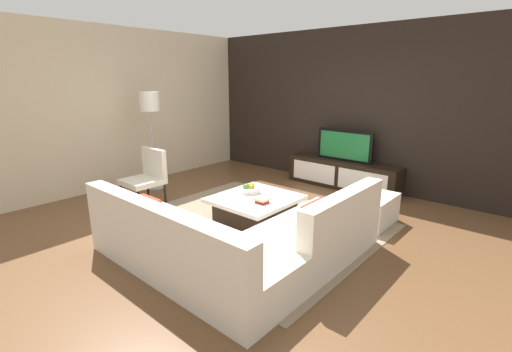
{
  "coord_description": "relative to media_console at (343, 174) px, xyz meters",
  "views": [
    {
      "loc": [
        2.9,
        -3.33,
        1.93
      ],
      "look_at": [
        -0.32,
        0.37,
        0.58
      ],
      "focal_mm": 24.92,
      "sensor_mm": 36.0,
      "label": 1
    }
  ],
  "objects": [
    {
      "name": "accent_chair_near",
      "position": [
        -1.91,
        -2.8,
        0.24
      ],
      "size": [
        0.56,
        0.55,
        0.87
      ],
      "rotation": [
        0.0,
        0.0,
        -0.02
      ],
      "color": "black",
      "rests_on": "ground"
    },
    {
      "name": "sectional_couch",
      "position": [
        0.52,
        -3.29,
        0.02
      ],
      "size": [
        2.44,
        2.33,
        0.8
      ],
      "color": "silver",
      "rests_on": "ground"
    },
    {
      "name": "ground_plane",
      "position": [
        -0.0,
        -2.4,
        -0.25
      ],
      "size": [
        14.0,
        14.0,
        0.0
      ],
      "primitive_type": "plane",
      "color": "brown"
    },
    {
      "name": "feature_wall_back",
      "position": [
        -0.0,
        0.3,
        1.15
      ],
      "size": [
        6.4,
        0.12,
        2.8
      ],
      "primitive_type": "cube",
      "color": "black",
      "rests_on": "ground"
    },
    {
      "name": "side_wall_left",
      "position": [
        -3.2,
        -2.2,
        1.15
      ],
      "size": [
        0.12,
        5.2,
        2.8
      ],
      "primitive_type": "cube",
      "color": "beige",
      "rests_on": "ground"
    },
    {
      "name": "television",
      "position": [
        -0.0,
        0.0,
        0.53
      ],
      "size": [
        1.04,
        0.06,
        0.55
      ],
      "color": "black",
      "rests_on": "media_console"
    },
    {
      "name": "coffee_table",
      "position": [
        -0.1,
        -2.3,
        -0.05
      ],
      "size": [
        1.01,
        1.07,
        0.38
      ],
      "color": "black",
      "rests_on": "ground"
    },
    {
      "name": "area_rug",
      "position": [
        -0.1,
        -2.4,
        -0.24
      ],
      "size": [
        3.22,
        2.73,
        0.01
      ],
      "primitive_type": "cube",
      "color": "gray",
      "rests_on": "ground"
    },
    {
      "name": "fruit_bowl",
      "position": [
        -0.28,
        -2.2,
        0.18
      ],
      "size": [
        0.28,
        0.28,
        0.14
      ],
      "color": "silver",
      "rests_on": "coffee_table"
    },
    {
      "name": "ottoman",
      "position": [
        1.01,
        -1.24,
        -0.05
      ],
      "size": [
        0.7,
        0.7,
        0.4
      ],
      "primitive_type": "cube",
      "color": "silver",
      "rests_on": "ground"
    },
    {
      "name": "media_console",
      "position": [
        0.0,
        0.0,
        0.0
      ],
      "size": [
        2.06,
        0.46,
        0.5
      ],
      "color": "black",
      "rests_on": "ground"
    },
    {
      "name": "floor_lamp",
      "position": [
        -2.52,
        -2.27,
        1.2
      ],
      "size": [
        0.34,
        0.34,
        1.71
      ],
      "color": "#A5A5AA",
      "rests_on": "ground"
    },
    {
      "name": "book_stack",
      "position": [
        0.12,
        -2.41,
        0.17
      ],
      "size": [
        0.18,
        0.16,
        0.06
      ],
      "color": "maroon",
      "rests_on": "coffee_table"
    }
  ]
}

